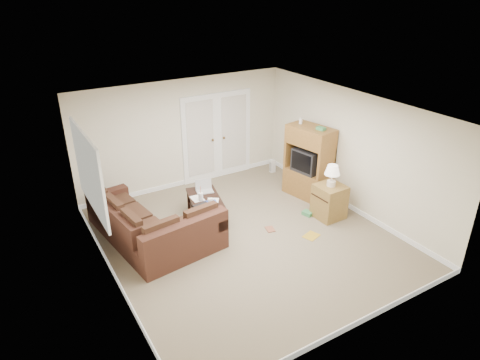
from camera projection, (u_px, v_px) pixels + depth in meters
floor at (246, 237)px, 8.12m from camera, size 5.50×5.50×0.00m
ceiling at (247, 110)px, 7.04m from camera, size 5.00×5.50×0.02m
wall_left at (106, 214)px, 6.42m from camera, size 0.02×5.50×2.50m
wall_right at (351, 151)px, 8.74m from camera, size 0.02×5.50×2.50m
wall_back at (183, 134)px, 9.71m from camera, size 5.00×0.02×2.50m
wall_front at (360, 257)px, 5.45m from camera, size 5.00×0.02×2.50m
baseboards at (246, 235)px, 8.10m from camera, size 5.00×5.50×0.10m
french_doors at (217, 137)px, 10.17m from camera, size 1.80×0.05×2.13m
window_left at (89, 172)px, 7.09m from camera, size 0.05×1.92×1.42m
sectional_sofa at (149, 229)px, 7.81m from camera, size 2.01×2.62×0.78m
coffee_table at (206, 208)px, 8.63m from camera, size 0.84×1.27×0.80m
tv_armoire at (309, 162)px, 9.37m from camera, size 0.74×1.09×1.73m
side_cabinet at (330, 199)px, 8.65m from camera, size 0.56×0.56×1.16m
space_heater at (272, 166)px, 10.79m from camera, size 0.14×0.12×0.32m
floor_magazine at (311, 236)px, 8.16m from camera, size 0.36×0.32×0.01m
floor_greenbox at (308, 213)px, 8.87m from camera, size 0.20×0.24×0.08m
floor_book at (266, 230)px, 8.35m from camera, size 0.21×0.25×0.02m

